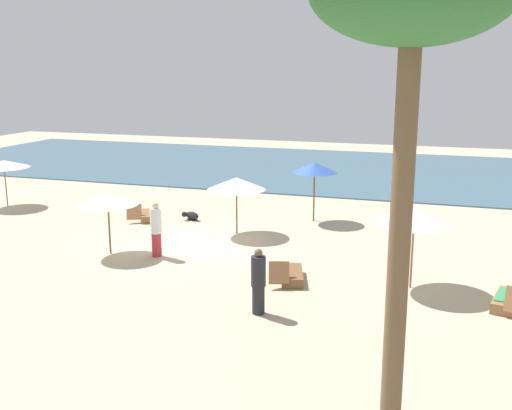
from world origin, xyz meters
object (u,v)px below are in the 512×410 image
umbrella_4 (108,198)px  dog (191,216)px  umbrella_3 (315,168)px  umbrella_0 (414,215)px  umbrella_2 (236,184)px  lounger_2 (508,301)px  person_1 (156,229)px  lounger_0 (291,275)px  lounger_1 (147,215)px  palm_0 (413,3)px  umbrella_1 (4,164)px  person_0 (258,281)px

umbrella_4 → dog: umbrella_4 is taller
umbrella_3 → umbrella_0: bearing=-57.2°
umbrella_2 → lounger_2: size_ratio=1.23×
lounger_2 → person_1: size_ratio=0.96×
lounger_0 → person_1: (-4.70, 0.93, 0.73)m
person_1 → lounger_1: bearing=121.3°
umbrella_3 → lounger_2: bearing=-47.4°
umbrella_2 → dog: (-2.42, 1.35, -1.68)m
umbrella_4 → lounger_1: umbrella_4 is taller
umbrella_2 → palm_0: (6.67, -11.57, 4.93)m
lounger_0 → lounger_2: lounger_2 is taller
umbrella_4 → palm_0: size_ratio=0.27×
umbrella_1 → umbrella_3: umbrella_3 is taller
lounger_2 → person_1: 10.54m
person_0 → palm_0: size_ratio=0.22×
umbrella_0 → dog: umbrella_0 is taller
person_0 → dog: person_0 is taller
palm_0 → person_0: bearing=127.6°
umbrella_3 → dog: 5.25m
lounger_0 → dog: lounger_0 is taller
lounger_0 → person_0: size_ratio=1.06×
umbrella_3 → umbrella_4: umbrella_3 is taller
person_1 → umbrella_1: bearing=154.6°
palm_0 → umbrella_0: bearing=91.6°
umbrella_2 → dog: size_ratio=2.79×
umbrella_2 → umbrella_4: (-3.11, -3.57, -0.02)m
umbrella_3 → dog: size_ratio=3.08×
umbrella_2 → umbrella_3: size_ratio=0.90×
lounger_2 → person_0: 6.39m
palm_0 → dog: (-9.08, 12.91, -6.61)m
lounger_2 → person_0: bearing=-158.7°
lounger_1 → person_1: size_ratio=0.99×
person_0 → palm_0: (3.66, -4.76, 5.96)m
umbrella_4 → person_1: umbrella_4 is taller
umbrella_0 → dog: 10.41m
person_0 → dog: 9.81m
lounger_1 → dog: size_ratio=2.33×
umbrella_1 → lounger_0: size_ratio=1.22×
umbrella_0 → umbrella_4: 9.57m
lounger_2 → dog: 12.75m
umbrella_1 → person_0: umbrella_1 is taller
umbrella_3 → person_1: (-3.79, -6.10, -1.23)m
person_0 → lounger_2: bearing=21.3°
umbrella_2 → lounger_2: (8.92, -4.50, -1.69)m
lounger_0 → person_0: person_0 is taller
umbrella_3 → lounger_1: 6.92m
umbrella_3 → dog: umbrella_3 is taller
umbrella_2 → palm_0: palm_0 is taller
lounger_2 → dog: (-11.34, 5.84, 0.01)m
umbrella_3 → lounger_0: (0.91, -7.03, -1.96)m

